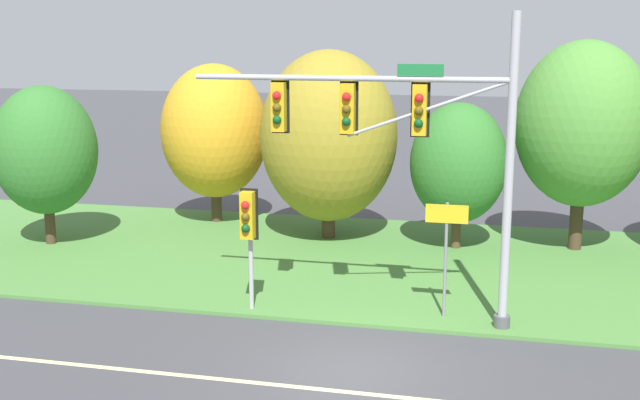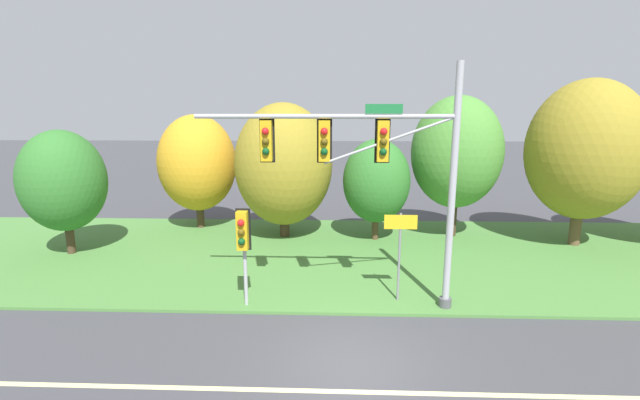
{
  "view_description": "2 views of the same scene",
  "coord_description": "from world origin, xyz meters",
  "px_view_note": "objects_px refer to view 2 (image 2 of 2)",
  "views": [
    {
      "loc": [
        3.02,
        -16.2,
        7.2
      ],
      "look_at": [
        -1.46,
        3.06,
        3.09
      ],
      "focal_mm": 45.0,
      "sensor_mm": 36.0,
      "label": 1
    },
    {
      "loc": [
        -0.43,
        -9.88,
        6.32
      ],
      "look_at": [
        -0.9,
        3.05,
        3.59
      ],
      "focal_mm": 24.0,
      "sensor_mm": 36.0,
      "label": 2
    }
  ],
  "objects_px": {
    "pedestrian_signal_near_kerb": "(243,237)",
    "route_sign_post": "(400,242)",
    "tree_left_of_mast": "(197,163)",
    "tree_tall_centre": "(456,153)",
    "tree_right_far": "(585,150)",
    "tree_nearest_road": "(63,181)",
    "tree_mid_verge": "(376,181)",
    "traffic_signal_mast": "(374,161)",
    "tree_behind_signpost": "(284,165)"
  },
  "relations": [
    {
      "from": "traffic_signal_mast",
      "to": "tree_nearest_road",
      "type": "bearing_deg",
      "value": 159.65
    },
    {
      "from": "route_sign_post",
      "to": "tree_tall_centre",
      "type": "height_order",
      "value": "tree_tall_centre"
    },
    {
      "from": "pedestrian_signal_near_kerb",
      "to": "tree_nearest_road",
      "type": "relative_size",
      "value": 0.6
    },
    {
      "from": "tree_nearest_road",
      "to": "tree_left_of_mast",
      "type": "bearing_deg",
      "value": 45.62
    },
    {
      "from": "route_sign_post",
      "to": "tree_tall_centre",
      "type": "bearing_deg",
      "value": 63.76
    },
    {
      "from": "traffic_signal_mast",
      "to": "route_sign_post",
      "type": "bearing_deg",
      "value": 25.96
    },
    {
      "from": "tree_tall_centre",
      "to": "tree_left_of_mast",
      "type": "bearing_deg",
      "value": 174.96
    },
    {
      "from": "tree_behind_signpost",
      "to": "tree_right_far",
      "type": "xyz_separation_m",
      "value": [
        13.82,
        -0.91,
        0.83
      ]
    },
    {
      "from": "tree_right_far",
      "to": "tree_left_of_mast",
      "type": "bearing_deg",
      "value": 172.53
    },
    {
      "from": "pedestrian_signal_near_kerb",
      "to": "route_sign_post",
      "type": "height_order",
      "value": "pedestrian_signal_near_kerb"
    },
    {
      "from": "tree_left_of_mast",
      "to": "tree_right_far",
      "type": "distance_m",
      "value": 18.77
    },
    {
      "from": "tree_mid_verge",
      "to": "traffic_signal_mast",
      "type": "bearing_deg",
      "value": -96.18
    },
    {
      "from": "tree_nearest_road",
      "to": "tree_tall_centre",
      "type": "height_order",
      "value": "tree_tall_centre"
    },
    {
      "from": "tree_tall_centre",
      "to": "route_sign_post",
      "type": "bearing_deg",
      "value": -116.24
    },
    {
      "from": "pedestrian_signal_near_kerb",
      "to": "tree_behind_signpost",
      "type": "height_order",
      "value": "tree_behind_signpost"
    },
    {
      "from": "traffic_signal_mast",
      "to": "tree_tall_centre",
      "type": "xyz_separation_m",
      "value": [
        4.71,
        8.11,
        -0.51
      ]
    },
    {
      "from": "traffic_signal_mast",
      "to": "tree_right_far",
      "type": "xyz_separation_m",
      "value": [
        10.12,
        6.84,
        -0.27
      ]
    },
    {
      "from": "tree_mid_verge",
      "to": "tree_tall_centre",
      "type": "xyz_separation_m",
      "value": [
        3.92,
        0.74,
        1.31
      ]
    },
    {
      "from": "tree_tall_centre",
      "to": "tree_right_far",
      "type": "bearing_deg",
      "value": -13.26
    },
    {
      "from": "route_sign_post",
      "to": "tree_left_of_mast",
      "type": "relative_size",
      "value": 0.49
    },
    {
      "from": "pedestrian_signal_near_kerb",
      "to": "route_sign_post",
      "type": "xyz_separation_m",
      "value": [
        4.98,
        0.7,
        -0.34
      ]
    },
    {
      "from": "traffic_signal_mast",
      "to": "tree_mid_verge",
      "type": "distance_m",
      "value": 7.64
    },
    {
      "from": "traffic_signal_mast",
      "to": "tree_right_far",
      "type": "distance_m",
      "value": 12.21
    },
    {
      "from": "tree_tall_centre",
      "to": "tree_right_far",
      "type": "distance_m",
      "value": 5.55
    },
    {
      "from": "tree_nearest_road",
      "to": "tree_mid_verge",
      "type": "xyz_separation_m",
      "value": [
        13.67,
        2.6,
        -0.35
      ]
    },
    {
      "from": "pedestrian_signal_near_kerb",
      "to": "tree_left_of_mast",
      "type": "distance_m",
      "value": 10.55
    },
    {
      "from": "tree_mid_verge",
      "to": "tree_behind_signpost",
      "type": "bearing_deg",
      "value": 175.27
    },
    {
      "from": "tree_left_of_mast",
      "to": "tree_behind_signpost",
      "type": "height_order",
      "value": "tree_behind_signpost"
    },
    {
      "from": "route_sign_post",
      "to": "tree_behind_signpost",
      "type": "height_order",
      "value": "tree_behind_signpost"
    },
    {
      "from": "tree_nearest_road",
      "to": "tree_left_of_mast",
      "type": "distance_m",
      "value": 6.3
    },
    {
      "from": "pedestrian_signal_near_kerb",
      "to": "tree_tall_centre",
      "type": "relative_size",
      "value": 0.47
    },
    {
      "from": "route_sign_post",
      "to": "tree_tall_centre",
      "type": "xyz_separation_m",
      "value": [
        3.77,
        7.65,
        2.18
      ]
    },
    {
      "from": "tree_behind_signpost",
      "to": "tree_right_far",
      "type": "bearing_deg",
      "value": -3.76
    },
    {
      "from": "tree_left_of_mast",
      "to": "tree_tall_centre",
      "type": "distance_m",
      "value": 13.25
    },
    {
      "from": "tree_left_of_mast",
      "to": "tree_right_far",
      "type": "bearing_deg",
      "value": -7.47
    },
    {
      "from": "tree_nearest_road",
      "to": "route_sign_post",
      "type": "bearing_deg",
      "value": -17.35
    },
    {
      "from": "tree_nearest_road",
      "to": "tree_right_far",
      "type": "xyz_separation_m",
      "value": [
        22.99,
        2.06,
        1.21
      ]
    },
    {
      "from": "traffic_signal_mast",
      "to": "tree_right_far",
      "type": "relative_size",
      "value": 1.05
    },
    {
      "from": "tree_nearest_road",
      "to": "tree_left_of_mast",
      "type": "height_order",
      "value": "tree_left_of_mast"
    },
    {
      "from": "traffic_signal_mast",
      "to": "tree_mid_verge",
      "type": "xyz_separation_m",
      "value": [
        0.8,
        7.38,
        -1.83
      ]
    },
    {
      "from": "traffic_signal_mast",
      "to": "tree_tall_centre",
      "type": "relative_size",
      "value": 1.16
    },
    {
      "from": "tree_nearest_road",
      "to": "tree_mid_verge",
      "type": "distance_m",
      "value": 13.92
    },
    {
      "from": "route_sign_post",
      "to": "tree_right_far",
      "type": "bearing_deg",
      "value": 34.82
    },
    {
      "from": "tree_left_of_mast",
      "to": "tree_tall_centre",
      "type": "relative_size",
      "value": 0.87
    },
    {
      "from": "tree_nearest_road",
      "to": "traffic_signal_mast",
      "type": "bearing_deg",
      "value": -20.35
    },
    {
      "from": "pedestrian_signal_near_kerb",
      "to": "tree_mid_verge",
      "type": "bearing_deg",
      "value": 57.55
    },
    {
      "from": "tree_mid_verge",
      "to": "tree_right_far",
      "type": "distance_m",
      "value": 9.46
    },
    {
      "from": "pedestrian_signal_near_kerb",
      "to": "traffic_signal_mast",
      "type": "bearing_deg",
      "value": 3.36
    },
    {
      "from": "tree_nearest_road",
      "to": "tree_right_far",
      "type": "distance_m",
      "value": 23.11
    },
    {
      "from": "traffic_signal_mast",
      "to": "tree_left_of_mast",
      "type": "xyz_separation_m",
      "value": [
        -8.47,
        9.28,
        -1.23
      ]
    }
  ]
}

